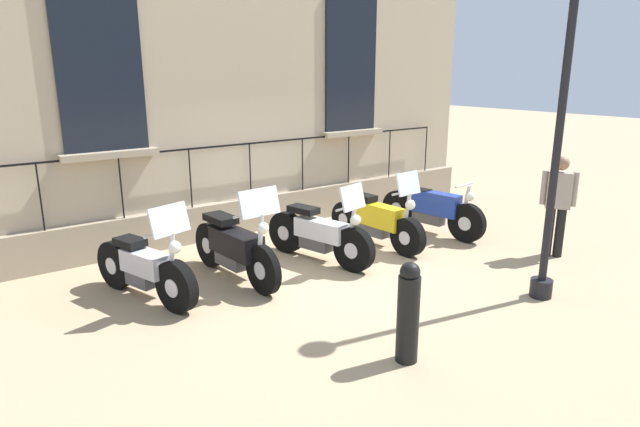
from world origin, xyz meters
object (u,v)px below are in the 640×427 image
at_px(motorcycle_black, 235,248).
at_px(motorcycle_yellow, 377,221).
at_px(lamppost, 564,93).
at_px(pedestrian_walking, 558,201).
at_px(motorcycle_silver, 145,269).
at_px(motorcycle_blue, 432,210).
at_px(motorcycle_white, 320,235).
at_px(bollard, 408,312).

relative_size(motorcycle_black, motorcycle_yellow, 1.00).
distance_m(motorcycle_black, lamppost, 4.65).
height_order(lamppost, pedestrian_walking, lamppost).
relative_size(motorcycle_silver, motorcycle_yellow, 0.92).
distance_m(motorcycle_yellow, pedestrian_walking, 2.85).
bearing_deg(motorcycle_blue, pedestrian_walking, 17.98).
bearing_deg(motorcycle_white, pedestrian_walking, 57.51).
relative_size(motorcycle_black, pedestrian_walking, 1.28).
height_order(motorcycle_white, lamppost, lamppost).
bearing_deg(motorcycle_yellow, motorcycle_white, -87.29).
height_order(motorcycle_silver, motorcycle_white, motorcycle_silver).
height_order(bollard, pedestrian_walking, pedestrian_walking).
distance_m(motorcycle_blue, bollard, 4.54).
xyz_separation_m(motorcycle_blue, lamppost, (2.79, -0.95, 2.17)).
height_order(motorcycle_blue, lamppost, lamppost).
height_order(motorcycle_silver, motorcycle_blue, motorcycle_silver).
height_order(motorcycle_silver, pedestrian_walking, pedestrian_walking).
distance_m(lamppost, pedestrian_walking, 2.47).
bearing_deg(motorcycle_silver, lamppost, 54.59).
bearing_deg(motorcycle_silver, motorcycle_yellow, 88.24).
bearing_deg(lamppost, motorcycle_white, -151.11).
distance_m(motorcycle_white, bollard, 3.07).
xyz_separation_m(motorcycle_white, pedestrian_walking, (2.00, 3.14, 0.48)).
bearing_deg(motorcycle_yellow, motorcycle_silver, -91.76).
xyz_separation_m(motorcycle_blue, bollard, (2.88, -3.51, 0.10)).
distance_m(motorcycle_silver, motorcycle_yellow, 3.87).
distance_m(motorcycle_silver, motorcycle_black, 1.25).
xyz_separation_m(motorcycle_black, motorcycle_yellow, (0.04, 2.62, -0.04)).
bearing_deg(motorcycle_black, bollard, 7.09).
xyz_separation_m(bollard, pedestrian_walking, (-0.89, 4.16, 0.36)).
bearing_deg(motorcycle_silver, bollard, 27.86).
height_order(motorcycle_yellow, bollard, motorcycle_yellow).
height_order(motorcycle_black, motorcycle_blue, motorcycle_black).
relative_size(motorcycle_yellow, bollard, 1.92).
bearing_deg(motorcycle_white, motorcycle_blue, 89.68).
xyz_separation_m(motorcycle_white, motorcycle_blue, (0.01, 2.49, 0.02)).
bearing_deg(lamppost, pedestrian_walking, 116.70).
xyz_separation_m(lamppost, bollard, (0.09, -2.57, -2.07)).
relative_size(motorcycle_blue, pedestrian_walking, 1.32).
relative_size(motorcycle_blue, bollard, 1.98).
relative_size(motorcycle_black, bollard, 1.92).
xyz_separation_m(motorcycle_silver, motorcycle_black, (0.08, 1.25, 0.05)).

